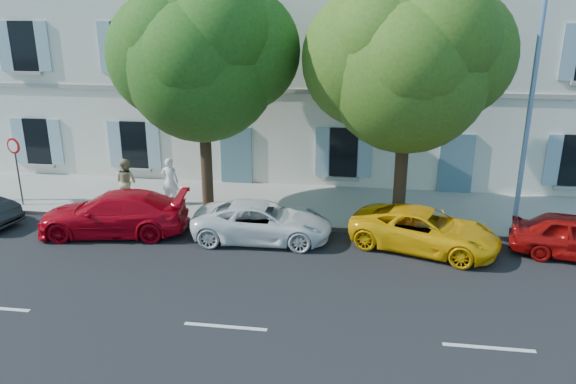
% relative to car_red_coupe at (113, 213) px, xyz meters
% --- Properties ---
extents(ground, '(90.00, 90.00, 0.00)m').
position_rel_car_red_coupe_xyz_m(ground, '(5.04, -1.04, -0.70)').
color(ground, black).
extents(sidewalk, '(36.00, 4.50, 0.15)m').
position_rel_car_red_coupe_xyz_m(sidewalk, '(5.04, 3.41, -0.63)').
color(sidewalk, '#A09E96').
rests_on(sidewalk, ground).
extents(kerb, '(36.00, 0.16, 0.16)m').
position_rel_car_red_coupe_xyz_m(kerb, '(5.04, 1.24, -0.62)').
color(kerb, '#9E998E').
rests_on(kerb, ground).
extents(building, '(28.00, 7.00, 12.00)m').
position_rel_car_red_coupe_xyz_m(building, '(5.04, 9.16, 5.30)').
color(building, white).
rests_on(building, ground).
extents(car_red_coupe, '(5.09, 2.65, 1.41)m').
position_rel_car_red_coupe_xyz_m(car_red_coupe, '(0.00, 0.00, 0.00)').
color(car_red_coupe, '#BC0514').
rests_on(car_red_coupe, ground).
extents(car_white_coupe, '(4.52, 2.22, 1.24)m').
position_rel_car_red_coupe_xyz_m(car_white_coupe, '(4.95, 0.21, -0.09)').
color(car_white_coupe, white).
rests_on(car_white_coupe, ground).
extents(car_yellow_supercar, '(4.96, 3.40, 1.26)m').
position_rel_car_red_coupe_xyz_m(car_yellow_supercar, '(10.04, 0.20, -0.07)').
color(car_yellow_supercar, '#FFB90A').
rests_on(car_yellow_supercar, ground).
extents(tree_left, '(5.17, 5.17, 8.01)m').
position_rel_car_red_coupe_xyz_m(tree_left, '(2.59, 2.19, 4.60)').
color(tree_left, '#3A2819').
rests_on(tree_left, sidewalk).
extents(tree_right, '(5.19, 5.19, 7.99)m').
position_rel_car_red_coupe_xyz_m(tree_right, '(9.30, 1.81, 4.57)').
color(tree_right, '#3A2819').
rests_on(tree_right, sidewalk).
extents(road_sign, '(0.58, 0.18, 2.54)m').
position_rel_car_red_coupe_xyz_m(road_sign, '(-4.43, 1.77, 1.27)').
color(road_sign, '#383A3D').
rests_on(road_sign, sidewalk).
extents(street_lamp, '(0.36, 1.71, 7.98)m').
position_rel_car_red_coupe_xyz_m(street_lamp, '(13.12, 1.81, 3.96)').
color(street_lamp, '#7293BF').
rests_on(street_lamp, sidewalk).
extents(pedestrian_a, '(0.66, 0.45, 1.76)m').
position_rel_car_red_coupe_xyz_m(pedestrian_a, '(1.02, 2.65, 0.33)').
color(pedestrian_a, white).
rests_on(pedestrian_a, sidewalk).
extents(pedestrian_b, '(1.01, 0.89, 1.75)m').
position_rel_car_red_coupe_xyz_m(pedestrian_b, '(-0.57, 2.38, 0.32)').
color(pedestrian_b, tan).
rests_on(pedestrian_b, sidewalk).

